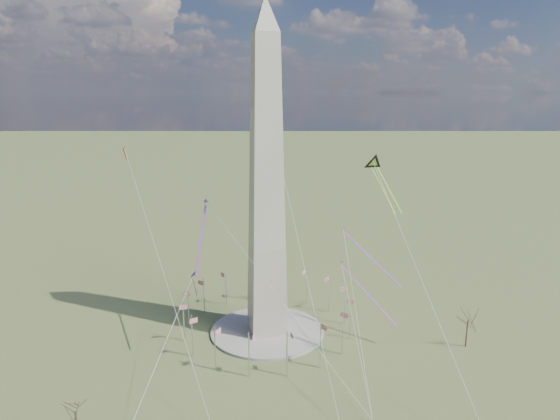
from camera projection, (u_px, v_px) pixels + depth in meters
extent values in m
plane|color=#4F5B2D|center=(267.00, 332.00, 159.17)|extent=(2000.00, 2000.00, 0.00)
cylinder|color=#9D998F|center=(267.00, 331.00, 159.08)|extent=(36.00, 36.00, 0.80)
pyramid|color=beige|center=(265.00, 13.00, 137.25)|extent=(9.90, 9.90, 10.00)
cylinder|color=silver|center=(345.00, 306.00, 163.44)|extent=(0.36, 0.36, 13.00)
cube|color=red|center=(344.00, 289.00, 163.46)|extent=(2.40, 0.08, 1.50)
cylinder|color=silver|center=(329.00, 294.00, 172.44)|extent=(0.36, 0.36, 13.00)
cube|color=red|center=(327.00, 279.00, 172.25)|extent=(2.25, 0.99, 1.50)
cylinder|color=silver|center=(307.00, 287.00, 179.19)|extent=(0.36, 0.36, 13.00)
cube|color=red|center=(304.00, 272.00, 178.64)|extent=(1.75, 1.75, 1.50)
cylinder|color=silver|center=(280.00, 283.00, 182.66)|extent=(0.36, 0.36, 13.00)
cube|color=red|center=(277.00, 269.00, 181.65)|extent=(0.99, 2.25, 1.50)
cylinder|color=silver|center=(253.00, 284.00, 182.33)|extent=(0.36, 0.36, 13.00)
cube|color=red|center=(249.00, 270.00, 180.83)|extent=(0.08, 2.40, 1.50)
cylinder|color=silver|center=(226.00, 288.00, 178.26)|extent=(0.36, 0.36, 13.00)
cube|color=red|center=(223.00, 275.00, 176.31)|extent=(0.99, 2.25, 1.50)
cylinder|color=silver|center=(204.00, 296.00, 171.05)|extent=(0.36, 0.36, 13.00)
cube|color=red|center=(201.00, 283.00, 168.76)|extent=(1.75, 1.75, 1.50)
cylinder|color=silver|center=(189.00, 308.00, 161.80)|extent=(0.36, 0.36, 13.00)
cube|color=red|center=(187.00, 294.00, 159.34)|extent=(2.25, 0.99, 1.50)
cylinder|color=silver|center=(184.00, 322.00, 151.93)|extent=(0.36, 0.36, 13.00)
cube|color=red|center=(183.00, 307.00, 149.49)|extent=(2.40, 0.08, 1.50)
cylinder|color=silver|center=(192.00, 336.00, 142.94)|extent=(0.36, 0.36, 13.00)
cube|color=red|center=(194.00, 321.00, 140.70)|extent=(2.25, 0.99, 1.50)
cylinder|color=silver|center=(215.00, 348.00, 136.19)|extent=(0.36, 0.36, 13.00)
cube|color=red|center=(218.00, 331.00, 134.31)|extent=(1.75, 1.75, 1.50)
cylinder|color=silver|center=(249.00, 355.00, 132.71)|extent=(0.36, 0.36, 13.00)
cube|color=red|center=(253.00, 337.00, 131.30)|extent=(0.99, 2.25, 1.50)
cylinder|color=silver|center=(287.00, 354.00, 133.04)|extent=(0.36, 0.36, 13.00)
cube|color=red|center=(292.00, 335.00, 132.12)|extent=(0.08, 2.40, 1.50)
cylinder|color=silver|center=(320.00, 346.00, 137.12)|extent=(0.36, 0.36, 13.00)
cube|color=red|center=(324.00, 327.00, 136.64)|extent=(0.99, 2.25, 1.50)
cylinder|color=silver|center=(342.00, 334.00, 144.33)|extent=(0.36, 0.36, 13.00)
cube|color=red|center=(345.00, 315.00, 144.19)|extent=(1.75, 1.75, 1.50)
cylinder|color=silver|center=(350.00, 319.00, 153.57)|extent=(0.36, 0.36, 13.00)
cube|color=red|center=(351.00, 302.00, 153.61)|extent=(2.25, 0.99, 1.50)
cylinder|color=#493E2C|center=(467.00, 334.00, 149.19)|extent=(0.40, 0.40, 8.51)
cube|color=#FFB00D|center=(389.00, 189.00, 153.57)|extent=(1.48, 16.39, 11.50)
cube|color=#FFB00D|center=(383.00, 190.00, 152.98)|extent=(1.48, 16.39, 11.50)
cube|color=#411973|center=(194.00, 274.00, 146.53)|extent=(1.85, 2.78, 2.16)
cube|color=red|center=(194.00, 285.00, 147.35)|extent=(1.79, 2.39, 7.44)
cube|color=red|center=(372.00, 258.00, 140.54)|extent=(11.14, 16.14, 11.94)
cube|color=red|center=(201.00, 239.00, 143.89)|extent=(5.60, 22.73, 14.50)
cube|color=red|center=(369.00, 295.00, 154.74)|extent=(11.23, 18.66, 13.31)
cube|color=red|center=(124.00, 148.00, 170.97)|extent=(1.49, 2.33, 1.87)
cube|color=red|center=(125.00, 154.00, 171.44)|extent=(0.99, 1.53, 4.30)
cube|color=white|center=(273.00, 131.00, 196.26)|extent=(1.74, 1.59, 1.75)
cube|color=white|center=(274.00, 136.00, 196.70)|extent=(0.26, 1.51, 4.02)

